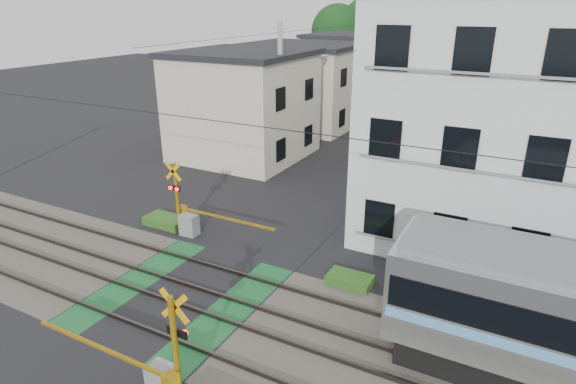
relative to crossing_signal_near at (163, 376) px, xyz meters
The scene contains 11 objects.
ground 4.53m from the crossing_signal_near, 125.29° to the left, with size 120.00×120.00×0.00m, color black.
track_bed 4.53m from the crossing_signal_near, 125.29° to the left, with size 120.00×120.00×0.14m.
crossing_signal_near is the anchor object (origin of this frame).
crossing_signal_far 8.95m from the crossing_signal_near, 125.29° to the left, with size 4.74×0.65×3.09m.
apartment_block 14.95m from the crossing_signal_near, 65.78° to the left, with size 10.20×8.36×9.30m.
houses_row 29.77m from the crossing_signal_near, 94.51° to the left, with size 22.07×31.35×6.80m.
tree_hill 52.62m from the crossing_signal_near, 92.30° to the left, with size 40.00×13.32×11.80m.
catenary 5.84m from the crossing_signal_near, 47.20° to the left, with size 60.00×5.04×7.00m.
utility_poles 27.12m from the crossing_signal_near, 97.77° to the left, with size 7.90×42.00×8.00m.
pedestrian 31.96m from the crossing_signal_near, 96.50° to the left, with size 0.64×0.42×1.76m, color #23232C.
weed_patches 3.70m from the crossing_signal_near, 103.09° to the left, with size 10.25×8.80×0.40m.
Camera 1 is at (9.30, -10.13, 8.83)m, focal length 30.00 mm.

